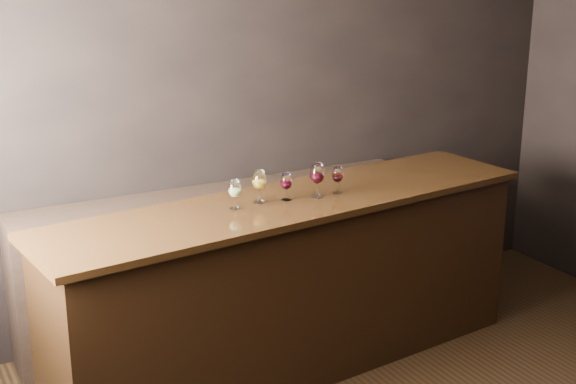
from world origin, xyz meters
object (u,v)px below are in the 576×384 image
back_bar_shelf (224,261)px  glass_red_b (317,174)px  glass_white (235,190)px  glass_red_a (286,182)px  bar_counter (293,288)px  glass_amber (259,181)px  glass_red_c (338,175)px

back_bar_shelf → glass_red_b: size_ratio=13.40×
glass_white → glass_red_a: (0.34, 0.01, -0.00)m
glass_red_a → glass_red_b: size_ratio=0.79×
glass_white → glass_red_a: size_ratio=1.04×
bar_counter → glass_amber: 0.75m
back_bar_shelf → bar_counter: bearing=-76.2°
glass_amber → glass_red_c: 0.52m
bar_counter → glass_red_c: 0.76m
glass_white → glass_red_c: glass_white is taller
bar_counter → glass_red_c: (0.30, -0.02, 0.70)m
glass_amber → glass_red_a: glass_amber is taller
glass_white → glass_red_b: glass_red_b is taller
glass_white → glass_red_b: (0.54, -0.03, 0.03)m
glass_white → glass_red_a: bearing=1.6°
back_bar_shelf → glass_red_a: size_ratio=16.96×
glass_red_a → glass_red_b: bearing=-10.4°
back_bar_shelf → glass_amber: (-0.04, -0.65, 0.75)m
back_bar_shelf → glass_red_b: 1.09m
glass_white → glass_red_c: 0.69m
glass_amber → glass_red_b: (0.36, -0.07, 0.01)m
bar_counter → glass_red_c: glass_red_c is taller
back_bar_shelf → glass_red_b: (0.32, -0.72, 0.76)m
glass_white → glass_amber: 0.19m
glass_red_b → glass_red_c: glass_red_b is taller
bar_counter → glass_amber: glass_amber is taller
bar_counter → glass_red_a: glass_red_a is taller
glass_amber → glass_red_a: 0.17m
glass_red_c → bar_counter: bearing=177.0°
glass_red_b → back_bar_shelf: bearing=113.7°
glass_amber → glass_red_a: bearing=-11.2°
glass_red_c → glass_red_a: bearing=176.7°
glass_amber → glass_red_c: (0.51, -0.05, -0.02)m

